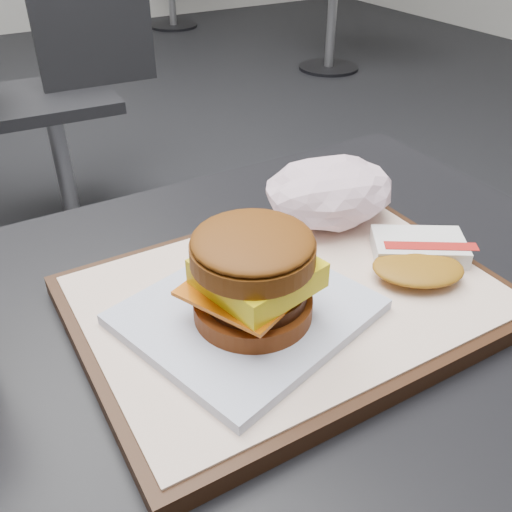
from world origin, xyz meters
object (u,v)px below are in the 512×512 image
object	(u,v)px
customer_table	(258,456)
crumpled_wrapper	(330,192)
breakfast_sandwich	(252,284)
serving_tray	(289,300)
hash_brown	(418,256)
neighbor_chair	(66,81)

from	to	relation	value
customer_table	crumpled_wrapper	xyz separation A→B (m)	(0.15, 0.10, 0.24)
customer_table	breakfast_sandwich	distance (m)	0.25
customer_table	serving_tray	size ratio (longest dim) A/B	2.11
hash_brown	crumpled_wrapper	bearing A→B (deg)	99.95
hash_brown	serving_tray	bearing A→B (deg)	168.34
serving_tray	breakfast_sandwich	distance (m)	0.07
serving_tray	breakfast_sandwich	world-z (taller)	breakfast_sandwich
customer_table	serving_tray	bearing A→B (deg)	11.16
breakfast_sandwich	crumpled_wrapper	bearing A→B (deg)	34.16
hash_brown	breakfast_sandwich	bearing A→B (deg)	177.21
crumpled_wrapper	neighbor_chair	distance (m)	1.63
customer_table	hash_brown	bearing A→B (deg)	-6.71
breakfast_sandwich	neighbor_chair	distance (m)	1.75
customer_table	crumpled_wrapper	world-z (taller)	crumpled_wrapper
customer_table	breakfast_sandwich	world-z (taller)	breakfast_sandwich
customer_table	neighbor_chair	xyz separation A→B (m)	(0.23, 1.69, -0.07)
breakfast_sandwich	crumpled_wrapper	xyz separation A→B (m)	(0.16, 0.11, -0.01)
serving_tray	crumpled_wrapper	xyz separation A→B (m)	(0.11, 0.09, 0.04)
neighbor_chair	hash_brown	bearing A→B (deg)	-91.92
crumpled_wrapper	neighbor_chair	bearing A→B (deg)	87.19
customer_table	serving_tray	distance (m)	0.20
serving_tray	crumpled_wrapper	distance (m)	0.15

